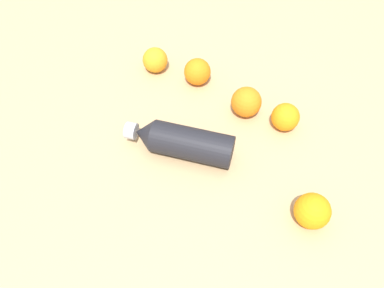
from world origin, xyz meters
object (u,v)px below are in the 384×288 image
at_px(orange_1, 155,60).
at_px(orange_3, 285,117).
at_px(orange_4, 312,211).
at_px(orange_2, 197,72).
at_px(water_bottle, 182,142).
at_px(orange_0, 246,102).

distance_m(orange_1, orange_3, 0.40).
bearing_deg(orange_1, orange_4, 27.58).
height_order(orange_1, orange_2, orange_2).
bearing_deg(water_bottle, orange_4, 162.10).
bearing_deg(orange_2, orange_1, -122.03).
distance_m(orange_0, orange_1, 0.30).
height_order(orange_1, orange_4, orange_4).
distance_m(orange_1, orange_4, 0.59).
bearing_deg(orange_2, orange_0, 37.91).
xyz_separation_m(orange_1, orange_4, (0.53, 0.28, 0.00)).
height_order(water_bottle, orange_3, water_bottle).
bearing_deg(water_bottle, orange_0, -126.63).
height_order(orange_2, orange_3, orange_2).
distance_m(orange_3, orange_4, 0.26).
xyz_separation_m(orange_0, orange_2, (-0.13, -0.10, -0.00)).
height_order(water_bottle, orange_2, water_bottle).
distance_m(water_bottle, orange_4, 0.33).
relative_size(orange_0, orange_3, 1.11).
distance_m(orange_0, orange_2, 0.17).
bearing_deg(orange_1, water_bottle, 5.94).
xyz_separation_m(orange_0, orange_4, (0.32, 0.06, -0.00)).
relative_size(water_bottle, orange_1, 3.71).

